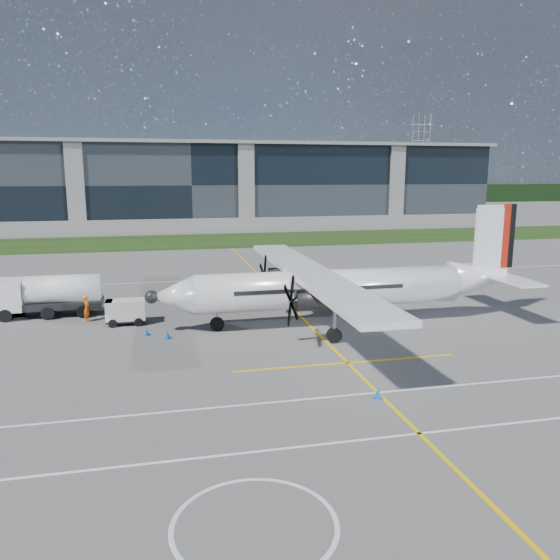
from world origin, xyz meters
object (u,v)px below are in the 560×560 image
(ground_crew_person, at_px, (87,307))
(safety_cone_portwing, at_px, (378,393))
(safety_cone_stbdwing, at_px, (270,285))
(safety_cone_fwd, at_px, (146,331))
(safety_cone_nose_port, at_px, (167,335))
(turboprop_aircraft, at_px, (343,266))
(fuel_tanker_truck, at_px, (39,296))
(pylon_east, at_px, (420,158))
(baggage_tug, at_px, (126,312))

(ground_crew_person, height_order, safety_cone_portwing, ground_crew_person)
(safety_cone_stbdwing, xyz_separation_m, safety_cone_fwd, (-10.06, -12.03, 0.00))
(safety_cone_nose_port, bearing_deg, safety_cone_stbdwing, 55.81)
(turboprop_aircraft, bearing_deg, safety_cone_nose_port, -174.76)
(safety_cone_stbdwing, bearing_deg, safety_cone_fwd, -129.92)
(fuel_tanker_truck, xyz_separation_m, ground_crew_person, (3.30, -2.09, -0.40))
(pylon_east, xyz_separation_m, safety_cone_fwd, (-92.25, -148.68, -14.75))
(pylon_east, bearing_deg, safety_cone_fwd, -121.82)
(safety_cone_fwd, height_order, safety_cone_portwing, same)
(baggage_tug, bearing_deg, safety_cone_nose_port, -57.06)
(turboprop_aircraft, height_order, safety_cone_nose_port, turboprop_aircraft)
(pylon_east, xyz_separation_m, baggage_tug, (-93.56, -145.74, -14.21))
(pylon_east, distance_m, safety_cone_nose_port, 175.79)
(turboprop_aircraft, xyz_separation_m, safety_cone_nose_port, (-11.23, -1.03, -3.56))
(pylon_east, distance_m, safety_cone_fwd, 175.59)
(fuel_tanker_truck, distance_m, ground_crew_person, 3.92)
(pylon_east, relative_size, turboprop_aircraft, 1.18)
(safety_cone_stbdwing, height_order, safety_cone_nose_port, same)
(ground_crew_person, distance_m, safety_cone_fwd, 5.71)
(fuel_tanker_truck, relative_size, safety_cone_fwd, 14.99)
(ground_crew_person, bearing_deg, fuel_tanker_truck, 60.78)
(pylon_east, relative_size, safety_cone_nose_port, 60.00)
(ground_crew_person, bearing_deg, safety_cone_portwing, -136.19)
(turboprop_aircraft, distance_m, safety_cone_portwing, 12.75)
(safety_cone_stbdwing, relative_size, safety_cone_nose_port, 1.00)
(safety_cone_stbdwing, distance_m, safety_cone_fwd, 15.68)
(fuel_tanker_truck, bearing_deg, pylon_east, 55.09)
(turboprop_aircraft, bearing_deg, fuel_tanker_truck, 162.47)
(ground_crew_person, bearing_deg, safety_cone_nose_port, -132.20)
(safety_cone_portwing, bearing_deg, safety_cone_stbdwing, 89.80)
(baggage_tug, distance_m, safety_cone_nose_port, 4.70)
(turboprop_aircraft, height_order, safety_cone_stbdwing, turboprop_aircraft)
(turboprop_aircraft, distance_m, baggage_tug, 14.39)
(fuel_tanker_truck, xyz_separation_m, baggage_tug, (5.84, -3.30, -0.61))
(pylon_east, xyz_separation_m, turboprop_aircraft, (-79.79, -148.63, -11.19))
(safety_cone_stbdwing, bearing_deg, baggage_tug, -141.37)
(ground_crew_person, bearing_deg, turboprop_aircraft, -101.00)
(pylon_east, distance_m, safety_cone_portwing, 181.06)
(turboprop_aircraft, bearing_deg, baggage_tug, 168.15)
(fuel_tanker_truck, distance_m, safety_cone_fwd, 9.56)
(pylon_east, relative_size, safety_cone_stbdwing, 60.00)
(fuel_tanker_truck, distance_m, safety_cone_nose_port, 11.12)
(safety_cone_fwd, bearing_deg, safety_cone_stbdwing, 50.08)
(turboprop_aircraft, relative_size, baggage_tug, 9.60)
(safety_cone_portwing, height_order, safety_cone_nose_port, same)
(baggage_tug, xyz_separation_m, ground_crew_person, (-2.54, 1.22, 0.21))
(fuel_tanker_truck, height_order, ground_crew_person, fuel_tanker_truck)
(pylon_east, height_order, turboprop_aircraft, pylon_east)
(safety_cone_portwing, bearing_deg, pylon_east, 62.88)
(fuel_tanker_truck, bearing_deg, baggage_tug, -29.52)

